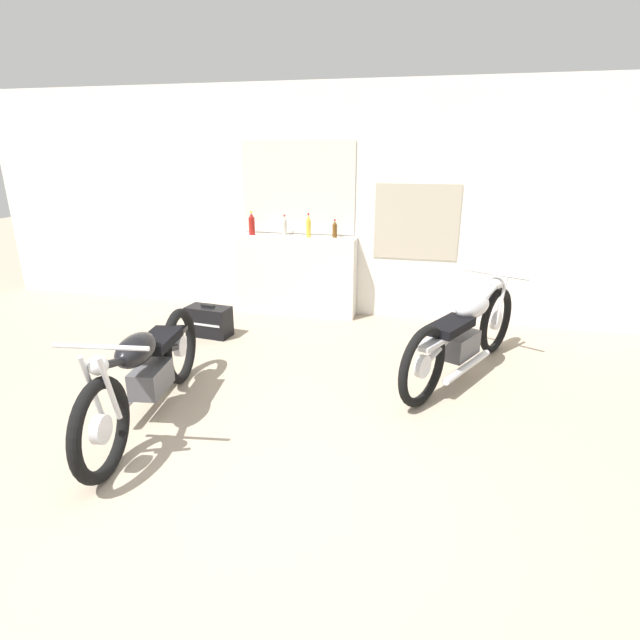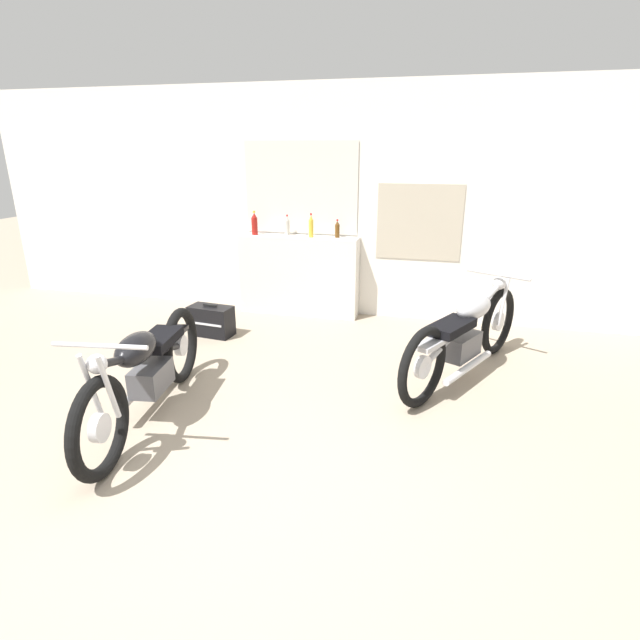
{
  "view_description": "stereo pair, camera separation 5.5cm",
  "coord_description": "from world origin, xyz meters",
  "views": [
    {
      "loc": [
        1.09,
        -2.38,
        2.06
      ],
      "look_at": [
        0.19,
        1.44,
        0.7
      ],
      "focal_mm": 28.0,
      "sensor_mm": 36.0,
      "label": 1
    },
    {
      "loc": [
        1.15,
        -2.37,
        2.06
      ],
      "look_at": [
        0.19,
        1.44,
        0.7
      ],
      "focal_mm": 28.0,
      "sensor_mm": 36.0,
      "label": 2
    }
  ],
  "objects": [
    {
      "name": "bottle_right_center",
      "position": [
        -0.14,
        3.63,
        1.11
      ],
      "size": [
        0.06,
        0.06,
        0.22
      ],
      "color": "#5B3814",
      "rests_on": "sill_counter"
    },
    {
      "name": "motorcycle_silver",
      "position": [
        1.41,
        2.15,
        0.43
      ],
      "size": [
        1.12,
        2.01,
        0.89
      ],
      "color": "black",
      "rests_on": "ground_plane"
    },
    {
      "name": "hard_case_black",
      "position": [
        -1.39,
        2.58,
        0.17
      ],
      "size": [
        0.52,
        0.31,
        0.37
      ],
      "color": "black",
      "rests_on": "ground_plane"
    },
    {
      "name": "motorcycle_black",
      "position": [
        -1.02,
        0.72,
        0.42
      ],
      "size": [
        0.65,
        2.11,
        0.88
      ],
      "color": "black",
      "rests_on": "ground_plane"
    },
    {
      "name": "bottle_left_center",
      "position": [
        -0.79,
        3.64,
        1.13
      ],
      "size": [
        0.06,
        0.06,
        0.26
      ],
      "color": "#B7B2A8",
      "rests_on": "sill_counter"
    },
    {
      "name": "bottle_center",
      "position": [
        -0.46,
        3.57,
        1.14
      ],
      "size": [
        0.06,
        0.06,
        0.29
      ],
      "color": "gold",
      "rests_on": "sill_counter"
    },
    {
      "name": "sill_counter",
      "position": [
        -0.63,
        3.6,
        0.51
      ],
      "size": [
        1.53,
        0.28,
        1.01
      ],
      "color": "silver",
      "rests_on": "ground_plane"
    },
    {
      "name": "ground_plane",
      "position": [
        0.0,
        0.0,
        0.0
      ],
      "size": [
        24.0,
        24.0,
        0.0
      ],
      "primitive_type": "plane",
      "color": "gray"
    },
    {
      "name": "bottle_leftmost",
      "position": [
        -1.2,
        3.58,
        1.14
      ],
      "size": [
        0.08,
        0.08,
        0.3
      ],
      "color": "maroon",
      "rests_on": "sill_counter"
    },
    {
      "name": "wall_back",
      "position": [
        -0.01,
        3.78,
        1.4
      ],
      "size": [
        10.0,
        0.07,
        2.8
      ],
      "color": "silver",
      "rests_on": "ground_plane"
    }
  ]
}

